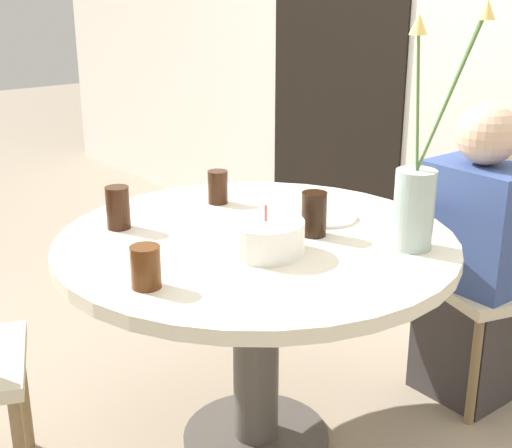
{
  "coord_description": "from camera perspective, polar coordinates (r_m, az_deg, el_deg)",
  "views": [
    {
      "loc": [
        1.55,
        -1.21,
        1.44
      ],
      "look_at": [
        0.0,
        0.0,
        0.75
      ],
      "focal_mm": 50.0,
      "sensor_mm": 36.0,
      "label": 1
    }
  ],
  "objects": [
    {
      "name": "drink_glass_3",
      "position": [
        2.19,
        -10.98,
        1.29
      ],
      "size": [
        0.07,
        0.07,
        0.13
      ],
      "color": "#33190C",
      "rests_on": "dining_table"
    },
    {
      "name": "drink_glass_2",
      "position": [
        2.39,
        -3.08,
        2.97
      ],
      "size": [
        0.07,
        0.07,
        0.11
      ],
      "color": "#33190C",
      "rests_on": "dining_table"
    },
    {
      "name": "ground_plane",
      "position": [
        2.43,
        0.0,
        -16.93
      ],
      "size": [
        16.0,
        16.0,
        0.0
      ],
      "primitive_type": "plane",
      "color": "gray"
    },
    {
      "name": "side_plate",
      "position": [
        2.27,
        5.39,
        0.6
      ],
      "size": [
        0.21,
        0.21,
        0.01
      ],
      "color": "silver",
      "rests_on": "dining_table"
    },
    {
      "name": "drink_glass_1",
      "position": [
        1.76,
        -8.82,
        -3.41
      ],
      "size": [
        0.08,
        0.08,
        0.11
      ],
      "color": "#51280F",
      "rests_on": "dining_table"
    },
    {
      "name": "birthday_cake",
      "position": [
        1.96,
        0.77,
        -1.05
      ],
      "size": [
        0.21,
        0.21,
        0.14
      ],
      "color": "white",
      "rests_on": "dining_table"
    },
    {
      "name": "person_guest",
      "position": [
        2.56,
        16.98,
        -3.28
      ],
      "size": [
        0.34,
        0.24,
        1.05
      ],
      "color": "#383333",
      "rests_on": "ground_plane"
    },
    {
      "name": "dining_table",
      "position": [
        2.15,
        0.0,
        -4.52
      ],
      "size": [
        1.18,
        1.18,
        0.71
      ],
      "color": "beige",
      "rests_on": "ground_plane"
    },
    {
      "name": "chair_left_flank",
      "position": [
        2.65,
        19.73,
        -2.63
      ],
      "size": [
        0.5,
        0.5,
        0.89
      ],
      "rotation": [
        0.0,
        0.0,
        -0.29
      ],
      "color": "beige",
      "rests_on": "ground_plane"
    },
    {
      "name": "flower_vase",
      "position": [
        2.0,
        12.8,
        2.44
      ],
      "size": [
        0.23,
        0.23,
        0.67
      ],
      "color": "#9EB2AD",
      "rests_on": "dining_table"
    },
    {
      "name": "doorway_panel",
      "position": [
        3.6,
        6.33,
        12.57
      ],
      "size": [
        0.9,
        0.01,
        2.05
      ],
      "color": "black",
      "rests_on": "ground_plane"
    },
    {
      "name": "drink_glass_0",
      "position": [
        2.09,
        4.67,
        0.81
      ],
      "size": [
        0.08,
        0.08,
        0.13
      ],
      "color": "black",
      "rests_on": "dining_table"
    }
  ]
}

